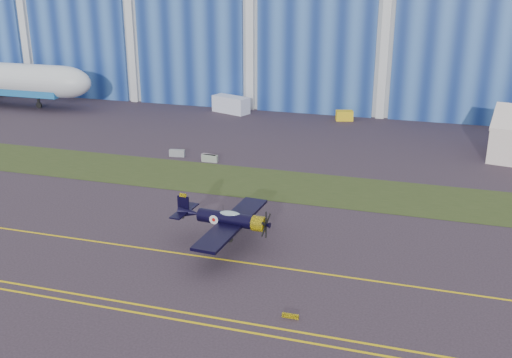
% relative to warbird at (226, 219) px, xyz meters
% --- Properties ---
extents(ground, '(260.00, 260.00, 0.00)m').
position_rel_warbird_xyz_m(ground, '(-13.83, 2.29, -2.56)').
color(ground, '#392C39').
rests_on(ground, ground).
extents(grass_median, '(260.00, 10.00, 0.02)m').
position_rel_warbird_xyz_m(grass_median, '(-13.83, 16.29, -2.54)').
color(grass_median, '#475128').
rests_on(grass_median, ground).
extents(hangar, '(220.00, 45.70, 30.00)m').
position_rel_warbird_xyz_m(hangar, '(-13.83, 74.08, 12.40)').
color(hangar, silver).
rests_on(hangar, ground).
extents(taxiway_centreline, '(200.00, 0.20, 0.02)m').
position_rel_warbird_xyz_m(taxiway_centreline, '(-13.83, -2.71, -2.55)').
color(taxiway_centreline, yellow).
rests_on(taxiway_centreline, ground).
extents(edge_line_near, '(80.00, 0.20, 0.02)m').
position_rel_warbird_xyz_m(edge_line_near, '(-13.83, -12.21, -2.55)').
color(edge_line_near, yellow).
rests_on(edge_line_near, ground).
extents(edge_line_far, '(80.00, 0.20, 0.02)m').
position_rel_warbird_xyz_m(edge_line_far, '(-13.83, -11.21, -2.55)').
color(edge_line_far, yellow).
rests_on(edge_line_far, ground).
extents(guard_board_right, '(1.20, 0.15, 0.35)m').
position_rel_warbird_xyz_m(guard_board_right, '(8.17, -9.71, -2.38)').
color(guard_board_right, yellow).
rests_on(guard_board_right, ground).
extents(warbird, '(10.64, 12.52, 3.51)m').
position_rel_warbird_xyz_m(warbird, '(0.00, 0.00, 0.00)').
color(warbird, black).
rests_on(warbird, ground).
extents(shipping_container, '(6.83, 4.63, 2.75)m').
position_rel_warbird_xyz_m(shipping_container, '(-16.26, 48.27, -1.18)').
color(shipping_container, white).
rests_on(shipping_container, ground).
extents(tug, '(3.02, 2.34, 1.55)m').
position_rel_warbird_xyz_m(tug, '(2.88, 48.41, -1.78)').
color(tug, yellow).
rests_on(tug, ground).
extents(barrier_a, '(2.07, 0.89, 0.90)m').
position_rel_warbird_xyz_m(barrier_a, '(-14.88, 22.87, -2.11)').
color(barrier_a, gray).
rests_on(barrier_a, ground).
extents(barrier_b, '(2.02, 0.67, 0.90)m').
position_rel_warbird_xyz_m(barrier_b, '(-10.01, 21.99, -2.11)').
color(barrier_b, gray).
rests_on(barrier_b, ground).
extents(barrier_c, '(2.06, 0.86, 0.90)m').
position_rel_warbird_xyz_m(barrier_c, '(-10.19, 22.22, -2.11)').
color(barrier_c, '#9E8A9B').
rests_on(barrier_c, ground).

